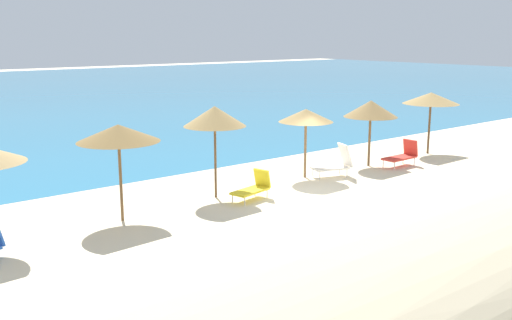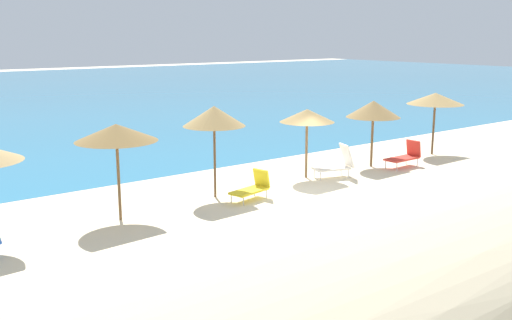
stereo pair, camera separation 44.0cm
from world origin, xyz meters
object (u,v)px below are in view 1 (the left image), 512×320
(beach_umbrella_2, at_px, (215,116))
(beach_umbrella_4, at_px, (371,109))
(lounge_chair_0, at_px, (336,163))
(lounge_chair_3, at_px, (253,187))
(beach_umbrella_1, at_px, (118,133))
(beach_umbrella_3, at_px, (306,116))
(beach_umbrella_5, at_px, (431,98))
(lounge_chair_1, at_px, (402,155))
(beach_ball, at_px, (370,214))

(beach_umbrella_2, relative_size, beach_umbrella_4, 1.13)
(beach_umbrella_4, relative_size, lounge_chair_0, 1.67)
(lounge_chair_3, bearing_deg, beach_umbrella_2, 27.01)
(beach_umbrella_1, distance_m, beach_umbrella_3, 7.63)
(beach_umbrella_5, bearing_deg, lounge_chair_0, -175.75)
(beach_umbrella_2, height_order, beach_umbrella_4, beach_umbrella_2)
(beach_umbrella_5, relative_size, lounge_chair_3, 1.83)
(beach_umbrella_4, relative_size, lounge_chair_1, 1.70)
(beach_umbrella_1, distance_m, beach_umbrella_4, 10.96)
(lounge_chair_1, height_order, lounge_chair_3, lounge_chair_1)
(beach_umbrella_3, distance_m, beach_umbrella_5, 7.36)
(lounge_chair_0, bearing_deg, lounge_chair_3, 114.63)
(beach_umbrella_3, height_order, beach_umbrella_5, beach_umbrella_5)
(beach_umbrella_5, bearing_deg, lounge_chair_3, -174.93)
(beach_umbrella_3, xyz_separation_m, lounge_chair_0, (0.93, -0.66, -1.79))
(beach_umbrella_4, xyz_separation_m, lounge_chair_3, (-6.68, -0.93, -1.92))
(beach_umbrella_4, height_order, lounge_chair_1, beach_umbrella_4)
(beach_umbrella_5, relative_size, lounge_chair_1, 1.74)
(beach_umbrella_5, distance_m, lounge_chair_1, 3.72)
(beach_umbrella_1, height_order, beach_umbrella_4, beach_umbrella_1)
(beach_umbrella_5, bearing_deg, lounge_chair_1, -163.51)
(lounge_chair_0, xyz_separation_m, beach_ball, (-2.83, -4.08, -0.40))
(beach_ball, bearing_deg, beach_umbrella_1, 143.47)
(lounge_chair_3, bearing_deg, beach_umbrella_5, -97.52)
(beach_umbrella_5, bearing_deg, beach_umbrella_3, 178.55)
(lounge_chair_1, relative_size, lounge_chair_3, 1.05)
(beach_umbrella_1, xyz_separation_m, lounge_chair_0, (8.54, -0.16, -2.00))
(beach_umbrella_2, bearing_deg, beach_umbrella_3, 2.35)
(beach_umbrella_2, bearing_deg, beach_umbrella_1, -174.47)
(beach_umbrella_3, relative_size, lounge_chair_0, 1.61)
(beach_umbrella_2, bearing_deg, lounge_chair_3, -50.39)
(beach_umbrella_1, relative_size, beach_umbrella_5, 1.02)
(beach_umbrella_5, relative_size, beach_ball, 10.99)
(beach_umbrella_5, bearing_deg, beach_umbrella_4, -179.78)
(beach_umbrella_3, distance_m, lounge_chair_1, 4.85)
(beach_umbrella_5, bearing_deg, beach_umbrella_2, 179.92)
(beach_umbrella_3, relative_size, beach_ball, 10.31)
(beach_umbrella_2, height_order, lounge_chair_1, beach_umbrella_2)
(lounge_chair_3, xyz_separation_m, beach_ball, (1.44, -3.60, -0.27))
(lounge_chair_3, distance_m, beach_ball, 3.89)
(beach_umbrella_3, xyz_separation_m, beach_umbrella_4, (3.34, -0.20, 0.01))
(beach_ball, bearing_deg, beach_umbrella_3, 68.18)
(beach_umbrella_4, bearing_deg, lounge_chair_3, -172.04)
(beach_umbrella_3, distance_m, beach_ball, 5.55)
(beach_umbrella_1, bearing_deg, beach_ball, -36.53)
(beach_umbrella_4, distance_m, lounge_chair_1, 2.29)
(lounge_chair_1, relative_size, beach_ball, 6.30)
(beach_umbrella_3, height_order, lounge_chair_3, beach_umbrella_3)
(lounge_chair_1, distance_m, lounge_chair_3, 7.70)
(beach_umbrella_2, xyz_separation_m, lounge_chair_3, (0.80, -0.97, -2.26))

